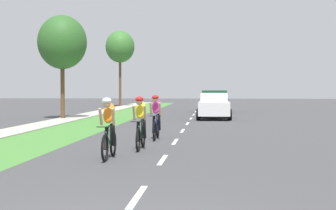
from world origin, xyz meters
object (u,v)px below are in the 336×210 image
(cyclist_lead, at_px, (109,127))
(cyclist_distant, at_px, (156,117))
(pickup_dark_green, at_px, (214,101))
(sedan_white, at_px, (214,106))
(cyclist_trailing, at_px, (141,122))
(street_tree_far, at_px, (120,47))
(street_tree_near, at_px, (62,43))

(cyclist_lead, xyz_separation_m, cyclist_distant, (0.66, 4.93, 0.00))
(pickup_dark_green, bearing_deg, sedan_white, -90.39)
(cyclist_trailing, bearing_deg, sedan_white, 81.58)
(street_tree_far, bearing_deg, cyclist_distant, -77.25)
(cyclist_trailing, distance_m, cyclist_distant, 2.94)
(cyclist_trailing, bearing_deg, pickup_dark_green, 84.39)
(sedan_white, relative_size, pickup_dark_green, 0.84)
(cyclist_trailing, bearing_deg, street_tree_far, 101.47)
(cyclist_lead, bearing_deg, cyclist_trailing, 75.03)
(pickup_dark_green, bearing_deg, cyclist_lead, -96.37)
(street_tree_near, bearing_deg, sedan_white, 5.78)
(cyclist_distant, height_order, street_tree_near, street_tree_near)
(sedan_white, bearing_deg, street_tree_far, 115.53)
(cyclist_trailing, relative_size, street_tree_far, 0.23)
(street_tree_near, bearing_deg, pickup_dark_green, 45.51)
(sedan_white, xyz_separation_m, street_tree_near, (-8.84, -0.89, 3.70))
(sedan_white, height_order, street_tree_near, street_tree_near)
(sedan_white, height_order, street_tree_far, street_tree_far)
(sedan_white, bearing_deg, pickup_dark_green, 89.61)
(cyclist_trailing, xyz_separation_m, cyclist_distant, (0.13, 2.94, 0.00))
(cyclist_lead, height_order, cyclist_trailing, same)
(cyclist_distant, bearing_deg, sedan_white, 80.17)
(cyclist_distant, distance_m, street_tree_near, 13.52)
(cyclist_trailing, bearing_deg, street_tree_near, 115.22)
(sedan_white, xyz_separation_m, street_tree_far, (-9.13, 19.10, 5.07))
(cyclist_trailing, xyz_separation_m, street_tree_far, (-6.91, 34.06, 5.03))
(cyclist_distant, xyz_separation_m, street_tree_near, (-6.75, 11.12, 3.66))
(cyclist_lead, relative_size, pickup_dark_green, 0.34)
(cyclist_trailing, xyz_separation_m, street_tree_near, (-6.62, 14.06, 3.66))
(cyclist_distant, bearing_deg, street_tree_near, 121.27)
(cyclist_lead, distance_m, sedan_white, 17.17)
(cyclist_trailing, xyz_separation_m, pickup_dark_green, (2.27, 23.12, 0.02))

